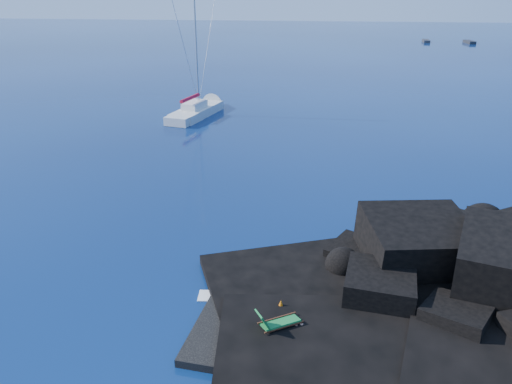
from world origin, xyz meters
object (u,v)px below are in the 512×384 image
Objects in this scene: deck_chair at (281,318)px; marker_cone at (281,305)px; distant_boat_b at (469,43)px; sunbather at (290,323)px; distant_boat_a at (426,42)px; sailboat at (197,116)px.

deck_chair reaches higher than marker_cone.
marker_cone reaches higher than distant_boat_b.
marker_cone is at bearing 126.80° from sunbather.
deck_chair is at bearing -85.95° from marker_cone.
sunbather reaches higher than distant_boat_a.
sailboat is 38.53m from sunbather.
deck_chair is 0.38× the size of distant_boat_a.
sunbather is at bearing 0.49° from deck_chair.
sunbather is at bearing -113.13° from distant_boat_b.
distant_boat_b is at bearing 71.46° from sailboat.
deck_chair is 0.94× the size of sunbather.
sailboat is at bearing -126.93° from distant_boat_b.
distant_boat_a is (39.82, 84.03, 0.00)m from sailboat.
sailboat reaches higher than marker_cone.
distant_boat_a is (27.10, 120.39, -0.54)m from sunbather.
distant_boat_a is 0.93× the size of distant_boat_b.
sailboat is 25.18× the size of marker_cone.
distant_boat_b is (50.14, 82.60, 0.00)m from sailboat.
deck_chair is at bearing -58.66° from sailboat.
marker_cone is at bearing -100.36° from distant_boat_a.
deck_chair is 123.74m from distant_boat_a.
sailboat is 2.90× the size of distant_boat_a.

